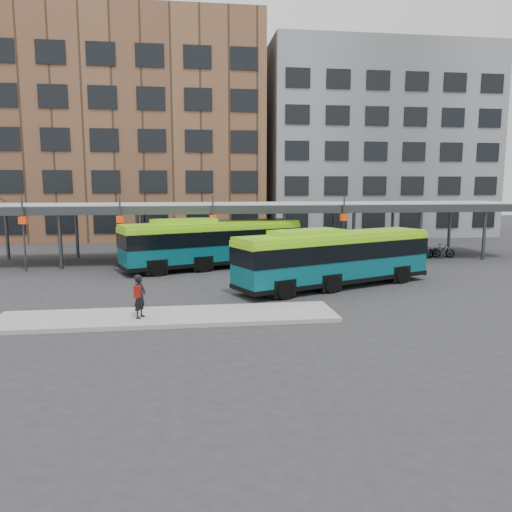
% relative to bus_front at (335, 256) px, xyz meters
% --- Properties ---
extents(ground, '(120.00, 120.00, 0.00)m').
position_rel_bus_front_xyz_m(ground, '(-3.21, -2.43, -1.68)').
color(ground, '#28282B').
rests_on(ground, ground).
extents(boarding_island, '(14.00, 3.00, 0.18)m').
position_rel_bus_front_xyz_m(boarding_island, '(-8.71, -5.43, -1.59)').
color(boarding_island, gray).
rests_on(boarding_island, ground).
extents(canopy, '(40.00, 6.53, 4.80)m').
position_rel_bus_front_xyz_m(canopy, '(-3.26, 10.44, 2.23)').
color(canopy, '#999B9E').
rests_on(canopy, ground).
extents(building_brick, '(26.00, 14.00, 22.00)m').
position_rel_bus_front_xyz_m(building_brick, '(-13.21, 29.57, 9.32)').
color(building_brick, brown).
rests_on(building_brick, ground).
extents(building_grey, '(24.00, 14.00, 20.00)m').
position_rel_bus_front_xyz_m(building_grey, '(12.79, 29.57, 8.32)').
color(building_grey, slate).
rests_on(building_grey, ground).
extents(bus_front, '(11.72, 6.81, 3.22)m').
position_rel_bus_front_xyz_m(bus_front, '(0.00, 0.00, 0.00)').
color(bus_front, '#08505A').
rests_on(bus_front, ground).
extents(bus_rear, '(12.28, 6.70, 3.35)m').
position_rel_bus_front_xyz_m(bus_rear, '(-6.28, 7.10, 0.07)').
color(bus_rear, '#08505A').
rests_on(bus_rear, ground).
extents(pedestrian, '(0.64, 0.76, 1.78)m').
position_rel_bus_front_xyz_m(pedestrian, '(-9.84, -5.76, -0.59)').
color(pedestrian, black).
rests_on(pedestrian, boarding_island).
extents(bike_rack, '(5.49, 1.51, 1.03)m').
position_rel_bus_front_xyz_m(bike_rack, '(9.85, 9.56, -1.21)').
color(bike_rack, slate).
rests_on(bike_rack, ground).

